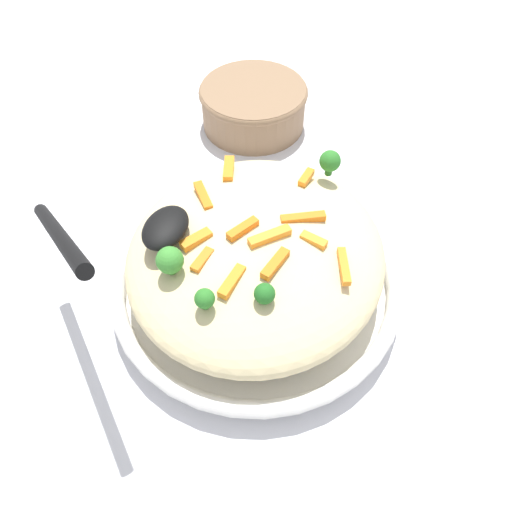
{
  "coord_description": "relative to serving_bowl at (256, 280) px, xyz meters",
  "views": [
    {
      "loc": [
        0.29,
        0.1,
        0.45
      ],
      "look_at": [
        0.0,
        0.0,
        0.06
      ],
      "focal_mm": 34.51,
      "sensor_mm": 36.0,
      "label": 1
    }
  ],
  "objects": [
    {
      "name": "carrot_piece_8",
      "position": [
        0.05,
        -0.03,
        0.08
      ],
      "size": [
        0.03,
        0.01,
        0.01
      ],
      "primitive_type": "cube",
      "rotation": [
        0.0,
        0.0,
        2.98
      ],
      "color": "orange",
      "rests_on": "pasta_mound"
    },
    {
      "name": "carrot_piece_2",
      "position": [
        -0.01,
        0.05,
        0.08
      ],
      "size": [
        0.01,
        0.03,
        0.01
      ],
      "primitive_type": "cube",
      "rotation": [
        0.0,
        0.0,
        4.48
      ],
      "color": "orange",
      "rests_on": "pasta_mound"
    },
    {
      "name": "serving_bowl",
      "position": [
        0.0,
        0.0,
        0.0
      ],
      "size": [
        0.31,
        0.31,
        0.04
      ],
      "color": "white",
      "rests_on": "ground_plane"
    },
    {
      "name": "carrot_piece_6",
      "position": [
        0.01,
        0.09,
        0.08
      ],
      "size": [
        0.04,
        0.02,
        0.01
      ],
      "primitive_type": "cube",
      "rotation": [
        0.0,
        0.0,
        0.37
      ],
      "color": "orange",
      "rests_on": "pasta_mound"
    },
    {
      "name": "serving_spoon",
      "position": [
        0.06,
        -0.1,
        0.11
      ],
      "size": [
        0.16,
        0.15,
        0.11
      ],
      "color": "black",
      "rests_on": "pasta_mound"
    },
    {
      "name": "broccoli_floret_2",
      "position": [
        -0.11,
        0.04,
        0.09
      ],
      "size": [
        0.02,
        0.02,
        0.03
      ],
      "color": "#296820",
      "rests_on": "pasta_mound"
    },
    {
      "name": "pasta_mound",
      "position": [
        0.0,
        0.0,
        0.05
      ],
      "size": [
        0.27,
        0.26,
        0.07
      ],
      "primitive_type": "ellipsoid",
      "color": "beige",
      "rests_on": "serving_bowl"
    },
    {
      "name": "carrot_piece_1",
      "position": [
        -0.07,
        -0.06,
        0.08
      ],
      "size": [
        0.04,
        0.02,
        0.01
      ],
      "primitive_type": "cube",
      "rotation": [
        0.0,
        0.0,
        3.46
      ],
      "color": "orange",
      "rests_on": "pasta_mound"
    },
    {
      "name": "carrot_piece_7",
      "position": [
        0.03,
        -0.05,
        0.08
      ],
      "size": [
        0.03,
        0.03,
        0.01
      ],
      "primitive_type": "cube",
      "rotation": [
        0.0,
        0.0,
        5.7
      ],
      "color": "orange",
      "rests_on": "pasta_mound"
    },
    {
      "name": "companion_bowl",
      "position": [
        -0.28,
        -0.1,
        0.01
      ],
      "size": [
        0.15,
        0.15,
        0.06
      ],
      "color": "#8C6B4C",
      "rests_on": "ground_plane"
    },
    {
      "name": "carrot_piece_5",
      "position": [
        -0.03,
        0.04,
        0.08
      ],
      "size": [
        0.03,
        0.04,
        0.01
      ],
      "primitive_type": "cube",
      "rotation": [
        0.0,
        0.0,
        2.05
      ],
      "color": "orange",
      "rests_on": "pasta_mound"
    },
    {
      "name": "carrot_piece_11",
      "position": [
        0.06,
        0.0,
        0.08
      ],
      "size": [
        0.04,
        0.01,
        0.01
      ],
      "primitive_type": "cube",
      "rotation": [
        0.0,
        0.0,
        2.99
      ],
      "color": "orange",
      "rests_on": "pasta_mound"
    },
    {
      "name": "carrot_piece_0",
      "position": [
        0.01,
        0.02,
        0.09
      ],
      "size": [
        0.04,
        0.04,
        0.01
      ],
      "primitive_type": "cube",
      "rotation": [
        0.0,
        0.0,
        5.51
      ],
      "color": "orange",
      "rests_on": "pasta_mound"
    },
    {
      "name": "carrot_piece_10",
      "position": [
        -0.09,
        0.02,
        0.08
      ],
      "size": [
        0.03,
        0.01,
        0.01
      ],
      "primitive_type": "cube",
      "rotation": [
        0.0,
        0.0,
        2.99
      ],
      "color": "orange",
      "rests_on": "pasta_mound"
    },
    {
      "name": "carrot_piece_4",
      "position": [
        -0.03,
        -0.07,
        0.08
      ],
      "size": [
        0.04,
        0.03,
        0.01
      ],
      "primitive_type": "cube",
      "rotation": [
        0.0,
        0.0,
        3.85
      ],
      "color": "orange",
      "rests_on": "pasta_mound"
    },
    {
      "name": "carrot_piece_9",
      "position": [
        0.01,
        -0.01,
        0.09
      ],
      "size": [
        0.03,
        0.02,
        0.01
      ],
      "primitive_type": "cube",
      "rotation": [
        0.0,
        0.0,
        5.77
      ],
      "color": "orange",
      "rests_on": "pasta_mound"
    },
    {
      "name": "ground_plane",
      "position": [
        0.0,
        0.0,
        -0.02
      ],
      "size": [
        2.4,
        2.4,
        0.0
      ],
      "primitive_type": "plane",
      "color": "silver"
    },
    {
      "name": "broccoli_floret_1",
      "position": [
        0.07,
        -0.06,
        0.09
      ],
      "size": [
        0.02,
        0.02,
        0.03
      ],
      "color": "#377928",
      "rests_on": "pasta_mound"
    },
    {
      "name": "broccoli_floret_3",
      "position": [
        0.07,
        0.03,
        0.09
      ],
      "size": [
        0.02,
        0.02,
        0.02
      ],
      "color": "#205B1C",
      "rests_on": "pasta_mound"
    },
    {
      "name": "broccoli_floret_0",
      "position": [
        0.09,
        -0.01,
        0.09
      ],
      "size": [
        0.02,
        0.02,
        0.02
      ],
      "color": "#296820",
      "rests_on": "pasta_mound"
    },
    {
      "name": "carrot_piece_3",
      "position": [
        0.03,
        0.03,
        0.08
      ],
      "size": [
        0.04,
        0.02,
        0.01
      ],
      "primitive_type": "cube",
      "rotation": [
        0.0,
        0.0,
        6.04
      ],
      "color": "orange",
      "rests_on": "pasta_mound"
    }
  ]
}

